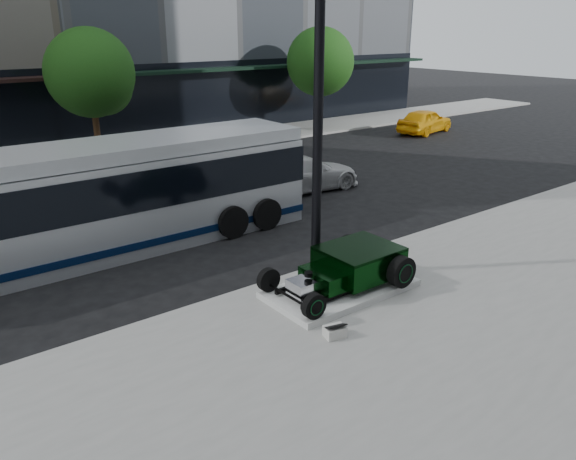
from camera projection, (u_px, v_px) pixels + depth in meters
ground at (237, 255)px, 15.13m from camera, size 120.00×120.00×0.00m
sidewalk_far at (71, 160)px, 25.53m from camera, size 70.00×4.00×0.12m
street_trees at (93, 76)px, 24.23m from camera, size 29.80×3.80×5.70m
display_plinth at (340, 289)px, 12.75m from camera, size 3.40×1.80×0.15m
hot_rod at (352, 265)px, 12.77m from camera, size 3.22×2.00×0.81m
info_plaque at (335, 331)px, 10.88m from camera, size 0.46×0.39×0.31m
lamppost at (318, 135)px, 12.45m from camera, size 0.41×0.41×7.40m
transit_bus at (97, 199)px, 14.90m from camera, size 12.12×2.88×2.92m
white_sedan at (302, 173)px, 20.83m from camera, size 4.70×2.19×1.33m
yellow_taxi at (425, 121)px, 32.09m from camera, size 4.32×2.39×1.39m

